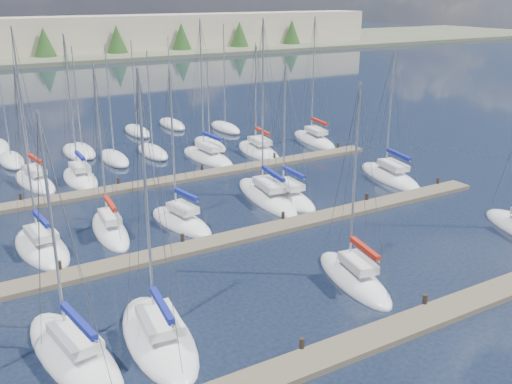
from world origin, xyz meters
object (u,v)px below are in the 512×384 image
sailboat_j (181,222)px  sailboat_p (208,157)px  sailboat_c (159,337)px  sailboat_i (110,230)px  sailboat_b (74,354)px  sailboat_l (287,197)px  sailboat_r (314,140)px  sailboat_k (266,196)px  sailboat_d (354,278)px  sailboat_q (258,151)px  sailboat_h (42,247)px  sailboat_m (390,176)px  sailboat_o (80,178)px  sailboat_n (35,181)px

sailboat_j → sailboat_p: 17.31m
sailboat_c → sailboat_i: bearing=88.5°
sailboat_b → sailboat_i: bearing=58.0°
sailboat_l → sailboat_r: sailboat_r is taller
sailboat_i → sailboat_r: (27.74, 13.90, -0.01)m
sailboat_j → sailboat_i: sailboat_i is taller
sailboat_k → sailboat_d: size_ratio=1.21×
sailboat_q → sailboat_r: bearing=12.9°
sailboat_h → sailboat_r: bearing=18.7°
sailboat_k → sailboat_p: size_ratio=1.04×
sailboat_p → sailboat_r: size_ratio=1.00×
sailboat_m → sailboat_c: (-27.59, -13.56, 0.01)m
sailboat_q → sailboat_j: 20.50m
sailboat_c → sailboat_r: bearing=49.4°
sailboat_p → sailboat_m: (11.58, -14.22, -0.01)m
sailboat_m → sailboat_l: bearing=-170.6°
sailboat_i → sailboat_b: (-5.77, -13.49, -0.03)m
sailboat_j → sailboat_c: 14.78m
sailboat_j → sailboat_m: bearing=-8.7°
sailboat_r → sailboat_l: bearing=-123.8°
sailboat_i → sailboat_l: (14.65, -0.49, -0.02)m
sailboat_i → sailboat_b: bearing=-108.3°
sailboat_h → sailboat_l: size_ratio=1.10×
sailboat_m → sailboat_d: size_ratio=0.99×
sailboat_h → sailboat_l: 19.40m
sailboat_m → sailboat_d: (-15.45, -13.67, 0.02)m
sailboat_k → sailboat_p: bearing=93.3°
sailboat_h → sailboat_q: sailboat_h is taller
sailboat_o → sailboat_n: sailboat_n is taller
sailboat_o → sailboat_b: sailboat_o is taller
sailboat_q → sailboat_b: sailboat_b is taller
sailboat_o → sailboat_m: bearing=-28.3°
sailboat_j → sailboat_q: bearing=33.5°
sailboat_m → sailboat_p: bearing=139.2°
sailboat_q → sailboat_h: bearing=-144.5°
sailboat_d → sailboat_r: sailboat_r is taller
sailboat_d → sailboat_l: (4.35, 13.80, -0.01)m
sailboat_h → sailboat_k: bearing=-2.0°
sailboat_h → sailboat_o: size_ratio=0.94×
sailboat_h → sailboat_r: 35.55m
sailboat_h → sailboat_d: sailboat_h is taller
sailboat_n → sailboat_b: sailboat_n is taller
sailboat_i → sailboat_l: sailboat_i is taller
sailboat_p → sailboat_r: (13.56, 0.29, 0.00)m
sailboat_h → sailboat_l: bearing=-5.1°
sailboat_q → sailboat_b: 36.88m
sailboat_j → sailboat_p: bearing=47.9°
sailboat_n → sailboat_l: (17.21, -14.62, -0.02)m
sailboat_j → sailboat_c: size_ratio=0.86×
sailboat_o → sailboat_n: (-3.74, 1.03, 0.00)m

